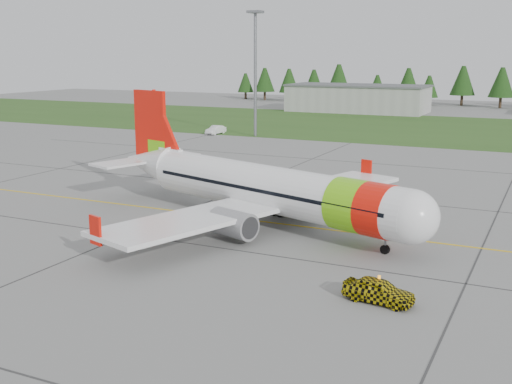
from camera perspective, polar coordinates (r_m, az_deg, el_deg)
The scene contains 9 objects.
ground at distance 43.47m, azimuth 4.93°, elevation -6.16°, with size 320.00×320.00×0.00m, color gray.
aircraft at distance 51.80m, azimuth 0.78°, elevation 0.29°, with size 32.82×31.09×10.26m.
follow_me_car at distance 36.48m, azimuth 10.93°, elevation -6.62°, with size 1.64×1.39×4.07m, color #D8C20C.
service_van at distance 110.97m, azimuth -3.62°, elevation 6.30°, with size 1.56×1.47×4.47m, color white.
grass_strip at distance 122.28m, azimuth 18.73°, elevation 5.19°, with size 320.00×50.00×0.03m, color #30561E.
taxi_guideline at distance 50.71m, azimuth 8.14°, elevation -3.53°, with size 120.00×0.25×0.02m, color gold.
hangar_west at distance 155.51m, azimuth 9.02°, elevation 8.16°, with size 32.00×14.00×6.00m, color #A8A8A3.
floodlight_mast at distance 107.28m, azimuth -0.06°, elevation 10.28°, with size 0.50×0.50×20.00m, color slate.
treeline at distance 177.46m, azimuth 21.14°, elevation 8.64°, with size 160.00×8.00×10.00m, color #1C3F14, non-canonical shape.
Camera 1 is at (14.39, -38.66, 13.70)m, focal length 45.00 mm.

